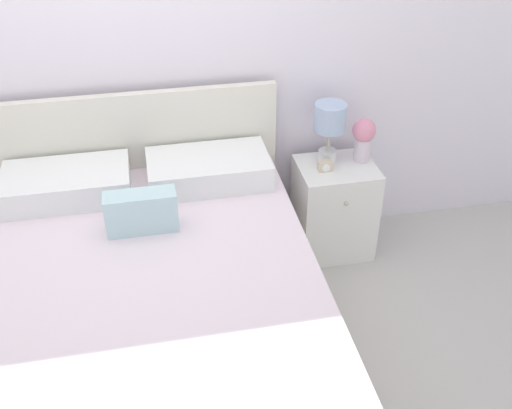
% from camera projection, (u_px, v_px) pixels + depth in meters
% --- Properties ---
extents(ground_plane, '(12.00, 12.00, 0.00)m').
position_uv_depth(ground_plane, '(149.00, 249.00, 3.66)').
color(ground_plane, '#BCB7B2').
extents(wall_back, '(8.00, 0.06, 2.60)m').
position_uv_depth(wall_back, '(122.00, 36.00, 2.98)').
color(wall_back, white).
rests_on(wall_back, ground_plane).
extents(bed, '(1.53, 2.16, 1.03)m').
position_uv_depth(bed, '(154.00, 332.00, 2.66)').
color(bed, beige).
rests_on(bed, ground_plane).
extents(nightstand, '(0.44, 0.38, 0.58)m').
position_uv_depth(nightstand, '(334.00, 208.00, 3.51)').
color(nightstand, white).
rests_on(nightstand, ground_plane).
extents(table_lamp, '(0.18, 0.18, 0.35)m').
position_uv_depth(table_lamp, '(330.00, 122.00, 3.26)').
color(table_lamp, white).
rests_on(table_lamp, nightstand).
extents(flower_vase, '(0.13, 0.13, 0.25)m').
position_uv_depth(flower_vase, '(364.00, 137.00, 3.32)').
color(flower_vase, silver).
rests_on(flower_vase, nightstand).
extents(alarm_clock, '(0.08, 0.05, 0.06)m').
position_uv_depth(alarm_clock, '(325.00, 166.00, 3.30)').
color(alarm_clock, beige).
rests_on(alarm_clock, nightstand).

